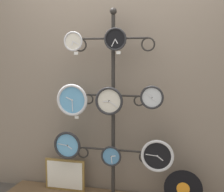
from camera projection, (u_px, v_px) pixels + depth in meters
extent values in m
cube|color=gray|center=(117.00, 63.00, 3.17)|extent=(4.40, 0.04, 2.80)
cylinder|color=#282623|center=(113.00, 110.00, 3.07)|extent=(0.04, 0.04, 1.84)
sphere|color=#282623|center=(113.00, 11.00, 2.95)|extent=(0.07, 0.07, 0.07)
cylinder|color=#282623|center=(97.00, 39.00, 3.02)|extent=(0.34, 0.02, 0.02)
torus|color=#282623|center=(80.00, 45.00, 3.07)|extent=(0.13, 0.02, 0.13)
cylinder|color=#282623|center=(130.00, 38.00, 2.94)|extent=(0.34, 0.02, 0.02)
torus|color=#282623|center=(148.00, 44.00, 2.91)|extent=(0.13, 0.02, 0.13)
cylinder|color=#282623|center=(101.00, 95.00, 3.08)|extent=(0.26, 0.02, 0.02)
torus|color=#282623|center=(89.00, 99.00, 3.12)|extent=(0.11, 0.02, 0.11)
cylinder|color=#282623|center=(126.00, 96.00, 3.02)|extent=(0.26, 0.02, 0.02)
torus|color=#282623|center=(139.00, 101.00, 3.00)|extent=(0.11, 0.02, 0.11)
cylinder|color=#282623|center=(98.00, 149.00, 3.16)|extent=(0.32, 0.02, 0.02)
torus|color=#282623|center=(83.00, 153.00, 3.21)|extent=(0.12, 0.02, 0.12)
cylinder|color=#282623|center=(129.00, 151.00, 3.08)|extent=(0.32, 0.02, 0.02)
torus|color=#282623|center=(145.00, 157.00, 3.05)|extent=(0.12, 0.02, 0.12)
cylinder|color=silver|center=(74.00, 41.00, 2.98)|extent=(0.17, 0.02, 0.17)
torus|color=silver|center=(73.00, 41.00, 2.97)|extent=(0.19, 0.02, 0.19)
cylinder|color=silver|center=(73.00, 41.00, 2.96)|extent=(0.01, 0.01, 0.01)
cube|color=silver|center=(72.00, 43.00, 2.97)|extent=(0.02, 0.00, 0.04)
cube|color=silver|center=(76.00, 43.00, 2.96)|extent=(0.06, 0.00, 0.04)
cylinder|color=black|center=(116.00, 39.00, 2.89)|extent=(0.19, 0.02, 0.19)
torus|color=#262628|center=(115.00, 39.00, 2.88)|extent=(0.21, 0.02, 0.21)
cylinder|color=#262628|center=(115.00, 39.00, 2.88)|extent=(0.01, 0.01, 0.01)
cube|color=silver|center=(116.00, 41.00, 2.87)|extent=(0.03, 0.00, 0.05)
cube|color=silver|center=(113.00, 43.00, 2.88)|extent=(0.04, 0.00, 0.07)
cylinder|color=#60A8DB|center=(73.00, 100.00, 3.08)|extent=(0.29, 0.02, 0.29)
torus|color=silver|center=(72.00, 100.00, 3.07)|extent=(0.32, 0.03, 0.32)
cylinder|color=silver|center=(72.00, 100.00, 3.07)|extent=(0.02, 0.01, 0.02)
cube|color=silver|center=(69.00, 99.00, 3.07)|extent=(0.07, 0.00, 0.04)
cube|color=silver|center=(72.00, 106.00, 3.07)|extent=(0.01, 0.00, 0.11)
cylinder|color=silver|center=(109.00, 101.00, 2.97)|extent=(0.25, 0.02, 0.25)
torus|color=#262628|center=(109.00, 101.00, 2.96)|extent=(0.27, 0.02, 0.27)
cylinder|color=#262628|center=(109.00, 101.00, 2.96)|extent=(0.01, 0.01, 0.01)
cube|color=silver|center=(106.00, 101.00, 2.96)|extent=(0.06, 0.00, 0.02)
cube|color=silver|center=(113.00, 104.00, 2.95)|extent=(0.09, 0.00, 0.06)
cylinder|color=silver|center=(152.00, 97.00, 2.88)|extent=(0.20, 0.02, 0.20)
torus|color=#262628|center=(152.00, 97.00, 2.86)|extent=(0.22, 0.02, 0.22)
cylinder|color=#262628|center=(152.00, 97.00, 2.86)|extent=(0.01, 0.01, 0.01)
cube|color=silver|center=(154.00, 99.00, 2.86)|extent=(0.04, 0.00, 0.04)
cube|color=silver|center=(148.00, 95.00, 2.87)|extent=(0.07, 0.00, 0.05)
cylinder|color=#60A8DB|center=(68.00, 145.00, 3.14)|extent=(0.26, 0.02, 0.26)
torus|color=#262628|center=(67.00, 145.00, 3.13)|extent=(0.28, 0.03, 0.28)
cylinder|color=#262628|center=(67.00, 145.00, 3.13)|extent=(0.02, 0.01, 0.02)
cube|color=silver|center=(70.00, 147.00, 3.13)|extent=(0.06, 0.00, 0.04)
cube|color=silver|center=(62.00, 145.00, 3.14)|extent=(0.10, 0.00, 0.02)
cylinder|color=#4C84B2|center=(112.00, 156.00, 3.05)|extent=(0.19, 0.02, 0.19)
torus|color=#262628|center=(111.00, 156.00, 3.04)|extent=(0.21, 0.02, 0.21)
cylinder|color=#262628|center=(111.00, 156.00, 3.04)|extent=(0.01, 0.01, 0.01)
cube|color=silver|center=(113.00, 156.00, 3.03)|extent=(0.05, 0.00, 0.02)
cube|color=silver|center=(112.00, 160.00, 3.04)|extent=(0.02, 0.00, 0.07)
cylinder|color=black|center=(157.00, 156.00, 2.94)|extent=(0.28, 0.02, 0.28)
torus|color=silver|center=(157.00, 156.00, 2.93)|extent=(0.31, 0.03, 0.31)
cylinder|color=silver|center=(157.00, 156.00, 2.93)|extent=(0.02, 0.01, 0.02)
cube|color=silver|center=(160.00, 158.00, 2.92)|extent=(0.06, 0.00, 0.05)
cube|color=silver|center=(151.00, 155.00, 2.94)|extent=(0.11, 0.00, 0.02)
cylinder|color=black|center=(183.00, 189.00, 2.91)|extent=(0.36, 0.01, 0.36)
cylinder|color=orange|center=(183.00, 189.00, 2.90)|extent=(0.12, 0.00, 0.12)
cube|color=olive|center=(65.00, 175.00, 3.28)|extent=(0.43, 0.02, 0.33)
cube|color=white|center=(65.00, 175.00, 3.27)|extent=(0.39, 0.00, 0.29)
cube|color=white|center=(76.00, 53.00, 2.98)|extent=(0.04, 0.00, 0.03)
cube|color=white|center=(118.00, 53.00, 2.89)|extent=(0.04, 0.00, 0.03)
cube|color=white|center=(77.00, 117.00, 3.08)|extent=(0.04, 0.00, 0.03)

